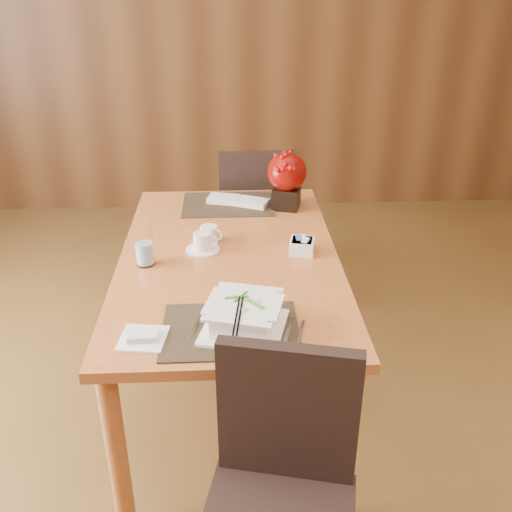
{
  "coord_description": "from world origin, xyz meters",
  "views": [
    {
      "loc": [
        0.0,
        -1.51,
        1.83
      ],
      "look_at": [
        0.1,
        0.35,
        0.87
      ],
      "focal_mm": 40.0,
      "sensor_mm": 36.0,
      "label": 1
    }
  ],
  "objects_px": {
    "dining_table": "(230,275)",
    "coffee_cup": "(203,243)",
    "sugar_caddy": "(302,246)",
    "near_chair": "(281,485)",
    "far_chair": "(256,214)",
    "soup_setting": "(244,317)",
    "creamer_jug": "(209,234)",
    "bread_plate": "(143,339)",
    "water_glass": "(144,244)",
    "berry_decor": "(287,177)"
  },
  "relations": [
    {
      "from": "sugar_caddy",
      "to": "far_chair",
      "type": "relative_size",
      "value": 0.1
    },
    {
      "from": "bread_plate",
      "to": "creamer_jug",
      "type": "bearing_deg",
      "value": 74.91
    },
    {
      "from": "sugar_caddy",
      "to": "near_chair",
      "type": "bearing_deg",
      "value": -99.8
    },
    {
      "from": "soup_setting",
      "to": "water_glass",
      "type": "distance_m",
      "value": 0.62
    },
    {
      "from": "soup_setting",
      "to": "far_chair",
      "type": "distance_m",
      "value": 1.53
    },
    {
      "from": "sugar_caddy",
      "to": "dining_table",
      "type": "bearing_deg",
      "value": -178.81
    },
    {
      "from": "creamer_jug",
      "to": "bread_plate",
      "type": "distance_m",
      "value": 0.75
    },
    {
      "from": "soup_setting",
      "to": "bread_plate",
      "type": "xyz_separation_m",
      "value": [
        -0.33,
        -0.04,
        -0.05
      ]
    },
    {
      "from": "sugar_caddy",
      "to": "water_glass",
      "type": "bearing_deg",
      "value": -173.48
    },
    {
      "from": "berry_decor",
      "to": "coffee_cup",
      "type": "bearing_deg",
      "value": -130.89
    },
    {
      "from": "soup_setting",
      "to": "near_chair",
      "type": "distance_m",
      "value": 0.52
    },
    {
      "from": "coffee_cup",
      "to": "near_chair",
      "type": "distance_m",
      "value": 1.08
    },
    {
      "from": "creamer_jug",
      "to": "berry_decor",
      "type": "bearing_deg",
      "value": 69.44
    },
    {
      "from": "water_glass",
      "to": "berry_decor",
      "type": "xyz_separation_m",
      "value": [
        0.62,
        0.57,
        0.07
      ]
    },
    {
      "from": "near_chair",
      "to": "water_glass",
      "type": "bearing_deg",
      "value": 130.07
    },
    {
      "from": "dining_table",
      "to": "soup_setting",
      "type": "bearing_deg",
      "value": -85.33
    },
    {
      "from": "berry_decor",
      "to": "creamer_jug",
      "type": "bearing_deg",
      "value": -135.47
    },
    {
      "from": "berry_decor",
      "to": "bread_plate",
      "type": "height_order",
      "value": "berry_decor"
    },
    {
      "from": "coffee_cup",
      "to": "creamer_jug",
      "type": "bearing_deg",
      "value": 75.4
    },
    {
      "from": "bread_plate",
      "to": "near_chair",
      "type": "bearing_deg",
      "value": -43.23
    },
    {
      "from": "berry_decor",
      "to": "near_chair",
      "type": "relative_size",
      "value": 0.3
    },
    {
      "from": "water_glass",
      "to": "dining_table",
      "type": "bearing_deg",
      "value": 11.26
    },
    {
      "from": "coffee_cup",
      "to": "creamer_jug",
      "type": "height_order",
      "value": "coffee_cup"
    },
    {
      "from": "creamer_jug",
      "to": "near_chair",
      "type": "relative_size",
      "value": 0.1
    },
    {
      "from": "creamer_jug",
      "to": "coffee_cup",
      "type": "bearing_deg",
      "value": -79.7
    },
    {
      "from": "bread_plate",
      "to": "near_chair",
      "type": "height_order",
      "value": "near_chair"
    },
    {
      "from": "soup_setting",
      "to": "far_chair",
      "type": "xyz_separation_m",
      "value": [
        0.12,
        1.5,
        -0.28
      ]
    },
    {
      "from": "bread_plate",
      "to": "far_chair",
      "type": "relative_size",
      "value": 0.16
    },
    {
      "from": "soup_setting",
      "to": "near_chair",
      "type": "xyz_separation_m",
      "value": [
        0.09,
        -0.43,
        -0.29
      ]
    },
    {
      "from": "dining_table",
      "to": "sugar_caddy",
      "type": "bearing_deg",
      "value": 1.19
    },
    {
      "from": "bread_plate",
      "to": "near_chair",
      "type": "distance_m",
      "value": 0.62
    },
    {
      "from": "creamer_jug",
      "to": "far_chair",
      "type": "bearing_deg",
      "value": 98.03
    },
    {
      "from": "bread_plate",
      "to": "near_chair",
      "type": "xyz_separation_m",
      "value": [
        0.41,
        -0.39,
        -0.24
      ]
    },
    {
      "from": "sugar_caddy",
      "to": "near_chair",
      "type": "height_order",
      "value": "near_chair"
    },
    {
      "from": "dining_table",
      "to": "far_chair",
      "type": "bearing_deg",
      "value": 80.37
    },
    {
      "from": "berry_decor",
      "to": "near_chair",
      "type": "distance_m",
      "value": 1.54
    },
    {
      "from": "dining_table",
      "to": "coffee_cup",
      "type": "distance_m",
      "value": 0.18
    },
    {
      "from": "soup_setting",
      "to": "coffee_cup",
      "type": "distance_m",
      "value": 0.61
    },
    {
      "from": "near_chair",
      "to": "far_chair",
      "type": "bearing_deg",
      "value": 102.02
    },
    {
      "from": "coffee_cup",
      "to": "far_chair",
      "type": "bearing_deg",
      "value": 73.36
    },
    {
      "from": "soup_setting",
      "to": "sugar_caddy",
      "type": "distance_m",
      "value": 0.61
    },
    {
      "from": "water_glass",
      "to": "far_chair",
      "type": "distance_m",
      "value": 1.17
    },
    {
      "from": "soup_setting",
      "to": "near_chair",
      "type": "relative_size",
      "value": 0.35
    },
    {
      "from": "dining_table",
      "to": "creamer_jug",
      "type": "height_order",
      "value": "creamer_jug"
    },
    {
      "from": "dining_table",
      "to": "bread_plate",
      "type": "relative_size",
      "value": 10.25
    },
    {
      "from": "water_glass",
      "to": "near_chair",
      "type": "height_order",
      "value": "water_glass"
    },
    {
      "from": "dining_table",
      "to": "water_glass",
      "type": "distance_m",
      "value": 0.39
    },
    {
      "from": "soup_setting",
      "to": "berry_decor",
      "type": "height_order",
      "value": "berry_decor"
    },
    {
      "from": "soup_setting",
      "to": "sugar_caddy",
      "type": "xyz_separation_m",
      "value": [
        0.26,
        0.56,
        -0.02
      ]
    },
    {
      "from": "dining_table",
      "to": "far_chair",
      "type": "height_order",
      "value": "far_chair"
    }
  ]
}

